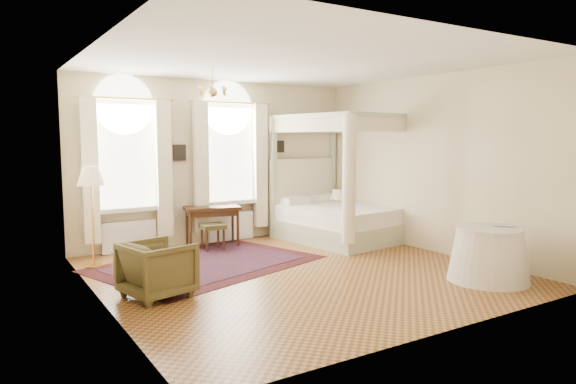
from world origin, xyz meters
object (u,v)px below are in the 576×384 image
canopy_bed (340,212)px  stool (213,228)px  armchair (158,269)px  nightstand (339,220)px  writing_desk (212,212)px  side_table (489,255)px  floor_lamp (91,181)px  coffee_table (135,252)px

canopy_bed → stool: canopy_bed is taller
canopy_bed → armchair: (-4.47, -1.80, -0.21)m
canopy_bed → nightstand: (0.54, 0.70, -0.31)m
nightstand → armchair: armchair is taller
writing_desk → side_table: bearing=-60.8°
canopy_bed → writing_desk: 2.66m
stool → floor_lamp: size_ratio=0.30×
writing_desk → armchair: writing_desk is taller
armchair → floor_lamp: (-0.40, 2.15, 1.05)m
canopy_bed → coffee_table: canopy_bed is taller
nightstand → writing_desk: size_ratio=0.49×
floor_lamp → side_table: size_ratio=1.41×
stool → coffee_table: bearing=-145.9°
canopy_bed → armchair: bearing=-158.1°
nightstand → writing_desk: bearing=177.3°
nightstand → side_table: bearing=-97.2°
armchair → side_table: side_table is taller
writing_desk → floor_lamp: size_ratio=0.68×
armchair → nightstand: bearing=-76.8°
writing_desk → armchair: (-1.95, -2.65, -0.30)m
side_table → stool: bearing=122.4°
side_table → writing_desk: bearing=119.2°
nightstand → coffee_table: size_ratio=0.81×
stool → floor_lamp: bearing=-175.6°
armchair → side_table: 4.82m
writing_desk → armchair: bearing=-126.4°
writing_desk → stool: writing_desk is taller
nightstand → coffee_table: nightstand is taller
nightstand → armchair: bearing=-153.4°
coffee_table → floor_lamp: (-0.39, 1.06, 1.02)m
writing_desk → coffee_table: size_ratio=1.65×
armchair → floor_lamp: size_ratio=0.50×
stool → armchair: armchair is taller
armchair → floor_lamp: floor_lamp is taller
nightstand → side_table: size_ratio=0.47×
stool → armchair: (-1.81, -2.32, -0.04)m
stool → floor_lamp: floor_lamp is taller
writing_desk → armchair: 3.30m
canopy_bed → stool: bearing=168.9°
floor_lamp → stool: bearing=4.4°
canopy_bed → floor_lamp: 4.95m
stool → coffee_table: stool is taller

